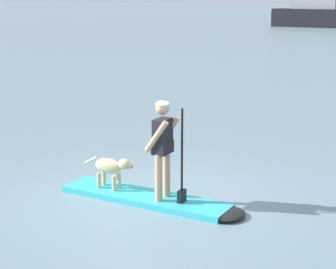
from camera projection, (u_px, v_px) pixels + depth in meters
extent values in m
plane|color=slate|center=(145.00, 200.00, 9.47)|extent=(400.00, 400.00, 0.00)
cube|color=#33B2BF|center=(145.00, 198.00, 9.46)|extent=(3.01, 1.01, 0.10)
ellipsoid|color=black|center=(227.00, 214.00, 8.76)|extent=(0.63, 0.70, 0.10)
cylinder|color=tan|center=(167.00, 173.00, 9.30)|extent=(0.12, 0.12, 0.78)
cylinder|color=tan|center=(159.00, 178.00, 9.08)|extent=(0.12, 0.12, 0.78)
cube|color=black|center=(163.00, 147.00, 9.08)|extent=(0.26, 0.38, 0.20)
cube|color=black|center=(163.00, 135.00, 9.03)|extent=(0.24, 0.36, 0.54)
sphere|color=tan|center=(162.00, 108.00, 8.93)|extent=(0.22, 0.22, 0.22)
ellipsoid|color=white|center=(162.00, 104.00, 8.91)|extent=(0.23, 0.23, 0.11)
cylinder|color=tan|center=(168.00, 131.00, 9.19)|extent=(0.43, 0.14, 0.54)
cylinder|color=tan|center=(156.00, 136.00, 8.87)|extent=(0.43, 0.14, 0.54)
cylinder|color=black|center=(182.00, 156.00, 8.94)|extent=(0.04, 0.04, 1.53)
cube|color=black|center=(182.00, 196.00, 9.10)|extent=(0.10, 0.19, 0.20)
ellipsoid|color=#CCB78C|center=(109.00, 166.00, 9.70)|extent=(0.54, 0.28, 0.26)
ellipsoid|color=#CCB78C|center=(124.00, 164.00, 9.52)|extent=(0.24, 0.18, 0.18)
ellipsoid|color=gray|center=(130.00, 166.00, 9.48)|extent=(0.13, 0.09, 0.08)
cylinder|color=#CCB78C|center=(91.00, 160.00, 9.85)|extent=(0.27, 0.08, 0.18)
cylinder|color=#CCB78C|center=(119.00, 181.00, 9.75)|extent=(0.07, 0.07, 0.26)
cylinder|color=#CCB78C|center=(114.00, 183.00, 9.62)|extent=(0.07, 0.07, 0.26)
cylinder|color=#CCB78C|center=(104.00, 178.00, 9.90)|extent=(0.07, 0.07, 0.26)
cylinder|color=#CCB78C|center=(99.00, 180.00, 9.77)|extent=(0.07, 0.07, 0.26)
cube|color=black|center=(322.00, 18.00, 58.10)|extent=(10.06, 3.76, 1.81)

